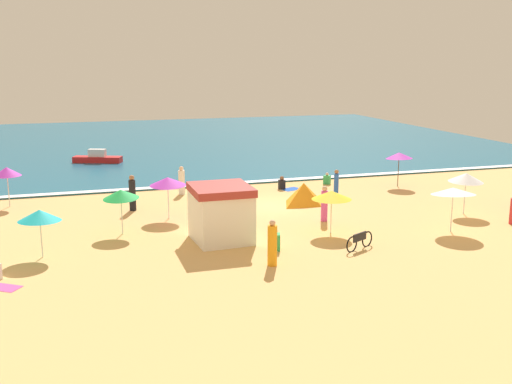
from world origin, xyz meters
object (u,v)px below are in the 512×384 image
beachgoer_4 (336,183)px  beachgoer_6 (282,183)px  beach_umbrella_1 (121,194)px  beachgoer_2 (132,194)px  beachgoer_7 (275,241)px  beach_umbrella_7 (399,156)px  small_boat_0 (98,158)px  beachgoer_0 (182,181)px  beach_umbrella_4 (39,215)px  parked_bicycle (360,241)px  beachgoer_1 (272,244)px  beach_umbrella_0 (453,191)px  beach_tent (304,193)px  beachgoer_5 (324,204)px  beachgoer_3 (327,179)px  beach_umbrella_8 (466,178)px  lifeguard_cabana (221,213)px  beach_umbrella_5 (168,181)px  beach_umbrella_6 (7,172)px

beachgoer_4 → beachgoer_6: 3.67m
beach_umbrella_1 → beachgoer_6: (10.50, 7.19, -1.55)m
beachgoer_2 → beachgoer_7: 10.18m
beach_umbrella_7 → small_boat_0: bearing=141.1°
beachgoer_0 → beachgoer_2: beachgoer_2 is taller
beach_umbrella_4 → beach_umbrella_7: size_ratio=1.07×
beach_umbrella_1 → parked_bicycle: (9.56, -5.39, -1.53)m
beachgoer_6 → beachgoer_7: 12.43m
beachgoer_1 → small_boat_0: (-5.47, 26.67, -0.43)m
beach_umbrella_0 → beach_tent: bearing=122.2°
beachgoer_5 → beachgoer_0: bearing=125.1°
beachgoer_3 → beachgoer_2: bearing=-165.3°
beach_umbrella_7 → beachgoer_4: (-4.92, -1.23, -1.23)m
beach_umbrella_8 → beachgoer_4: 7.73m
parked_bicycle → beachgoer_3: 13.86m
beachgoer_0 → parked_bicycle: bearing=-67.4°
lifeguard_cabana → parked_bicycle: (5.39, -2.98, -0.91)m
parked_bicycle → beachgoer_5: 4.75m
beachgoer_0 → beachgoer_5: beachgoer_5 is taller
beach_tent → beachgoer_1: 10.61m
beach_umbrella_4 → parked_bicycle: (13.03, -2.91, -1.41)m
beachgoer_4 → beachgoer_7: (-7.01, -8.98, -0.37)m
beach_umbrella_0 → beach_umbrella_4: size_ratio=0.93×
beach_umbrella_7 → parked_bicycle: size_ratio=1.39×
beachgoer_5 → beach_umbrella_5: bearing=159.1°
beachgoer_4 → beach_umbrella_0: bearing=-77.8°
beach_umbrella_7 → beachgoer_5: size_ratio=1.27×
beach_umbrella_7 → small_boat_0: 23.34m
parked_bicycle → beachgoer_4: size_ratio=1.05×
beach_umbrella_5 → beachgoer_7: bearing=-61.9°
beach_umbrella_1 → beachgoer_1: size_ratio=1.25×
beachgoer_1 → beachgoer_7: 2.04m
lifeguard_cabana → beach_umbrella_4: lifeguard_cabana is taller
beach_umbrella_0 → parked_bicycle: (-5.38, -1.15, -1.59)m
beach_umbrella_4 → beach_umbrella_8: beach_umbrella_8 is taller
beachgoer_5 → beach_umbrella_7: bearing=39.0°
beach_umbrella_7 → beachgoer_4: beach_umbrella_7 is taller
beach_umbrella_7 → beach_umbrella_8: beach_umbrella_7 is taller
beach_umbrella_8 → beach_umbrella_4: bearing=-177.4°
beachgoer_6 → beachgoer_7: size_ratio=0.87×
beach_umbrella_0 → beachgoer_6: (-4.45, 11.42, -1.61)m
beach_umbrella_4 → beachgoer_0: bearing=52.7°
beachgoer_6 → lifeguard_cabana: bearing=-123.4°
beachgoer_4 → small_boat_0: (-13.21, 15.85, -0.33)m
beachgoer_0 → beachgoer_6: 6.34m
beach_tent → beach_umbrella_8: bearing=-32.4°
lifeguard_cabana → beach_umbrella_6: (-9.71, 9.74, 0.69)m
beachgoer_4 → beach_umbrella_8: bearing=-53.1°
beach_umbrella_8 → beachgoer_4: bearing=126.9°
beachgoer_5 → beach_umbrella_6: bearing=152.7°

